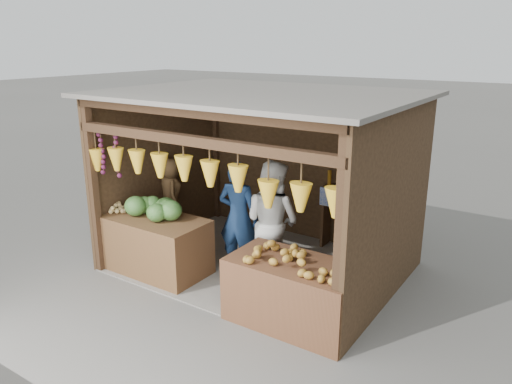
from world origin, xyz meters
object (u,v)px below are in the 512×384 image
(man_standing, at_px, (238,217))
(vendor_seated, at_px, (171,193))
(counter_left, at_px, (153,244))
(counter_right, at_px, (294,293))
(woman_standing, at_px, (272,221))

(man_standing, distance_m, vendor_seated, 1.64)
(counter_left, bearing_deg, man_standing, 33.90)
(vendor_seated, bearing_deg, counter_right, -163.50)
(vendor_seated, bearing_deg, counter_left, 155.37)
(counter_left, bearing_deg, vendor_seated, 118.55)
(counter_left, bearing_deg, woman_standing, 24.55)
(counter_left, xyz_separation_m, counter_right, (2.49, -0.12, -0.02))
(counter_left, distance_m, vendor_seated, 1.23)
(counter_right, xyz_separation_m, vendor_seated, (-3.03, 1.12, 0.48))
(vendor_seated, bearing_deg, woman_standing, -149.90)
(counter_left, distance_m, woman_standing, 1.86)
(man_standing, height_order, woman_standing, woman_standing)
(counter_left, xyz_separation_m, woman_standing, (1.64, 0.75, 0.47))
(counter_left, distance_m, man_standing, 1.35)
(woman_standing, bearing_deg, vendor_seated, 1.68)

